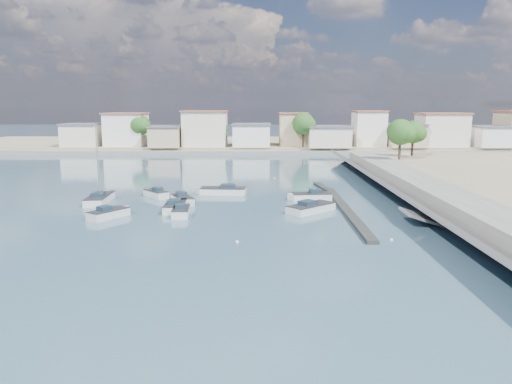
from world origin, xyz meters
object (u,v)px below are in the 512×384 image
motorboat_g (183,200)px  motorboat_h (313,208)px  motorboat_e (176,206)px  sailboat (100,198)px  motorboat_f (155,194)px  motorboat_c (221,191)px  motorboat_d (309,197)px  motorboat_a (181,211)px  motorboat_b (110,214)px

motorboat_g → motorboat_h: bearing=-16.0°
motorboat_e → sailboat: sailboat is taller
motorboat_g → motorboat_f: bearing=134.2°
motorboat_g → motorboat_h: (14.37, -4.12, -0.00)m
motorboat_c → sailboat: 14.55m
motorboat_c → motorboat_g: same height
motorboat_d → motorboat_e: (-14.91, -5.68, 0.00)m
motorboat_a → motorboat_d: bearing=30.8°
motorboat_a → motorboat_b: size_ratio=1.04×
motorboat_g → motorboat_a: bearing=-83.0°
motorboat_e → motorboat_h: bearing=-2.9°
motorboat_b → motorboat_f: size_ratio=1.15×
motorboat_d → sailboat: size_ratio=0.58×
motorboat_a → motorboat_c: (3.12, 12.17, 0.00)m
motorboat_a → motorboat_f: size_ratio=1.20×
motorboat_d → sailboat: sailboat is taller
motorboat_b → motorboat_a: bearing=8.8°
motorboat_a → motorboat_d: 16.18m
motorboat_e → motorboat_a: bearing=-68.8°
motorboat_a → motorboat_f: bearing=115.1°
motorboat_c → motorboat_g: 7.29m
sailboat → motorboat_c: bearing=20.9°
motorboat_c → motorboat_d: 11.46m
motorboat_d → motorboat_g: same height
motorboat_b → motorboat_f: same height
motorboat_g → motorboat_h: size_ratio=0.86×
motorboat_b → motorboat_h: 20.80m
motorboat_b → sailboat: bearing=113.6°
motorboat_b → motorboat_d: bearing=24.2°
motorboat_e → motorboat_h: same height
motorboat_f → sailboat: bearing=-151.4°
motorboat_d → motorboat_f: size_ratio=1.35×
motorboat_f → motorboat_h: (18.38, -8.25, 0.00)m
motorboat_e → motorboat_g: same height
motorboat_a → motorboat_e: same height
motorboat_d → motorboat_e: bearing=-159.1°
motorboat_f → sailboat: sailboat is taller
motorboat_e → motorboat_g: 3.39m
motorboat_e → motorboat_f: 8.38m
motorboat_c → motorboat_e: same height
motorboat_a → motorboat_h: same height
motorboat_f → sailboat: 6.53m
motorboat_e → motorboat_c: bearing=66.6°
motorboat_b → motorboat_f: 11.40m
motorboat_a → motorboat_c: bearing=75.6°
motorboat_d → motorboat_g: 14.81m
motorboat_d → motorboat_g: size_ratio=1.10×
motorboat_f → motorboat_b: bearing=-101.2°
motorboat_b → motorboat_h: (20.59, 2.93, 0.00)m
motorboat_c → sailboat: bearing=-159.1°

